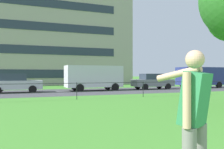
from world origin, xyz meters
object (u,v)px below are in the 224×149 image
(car_silver_center, at_px, (15,83))
(panel_van_left, at_px, (200,76))
(panel_van_right, at_px, (94,77))
(person_thrower, at_px, (194,118))
(car_grey_far_left, at_px, (152,81))

(car_silver_center, xyz_separation_m, panel_van_left, (18.45, 0.21, 0.49))
(panel_van_right, bearing_deg, panel_van_left, 0.35)
(car_silver_center, bearing_deg, panel_van_right, 1.23)
(person_thrower, relative_size, car_silver_center, 0.43)
(panel_van_right, distance_m, car_grey_far_left, 5.98)
(car_silver_center, height_order, car_grey_far_left, same)
(car_grey_far_left, bearing_deg, car_silver_center, -179.54)
(car_silver_center, relative_size, car_grey_far_left, 1.01)
(person_thrower, xyz_separation_m, panel_van_left, (15.28, 17.06, 0.33))
(person_thrower, height_order, panel_van_right, panel_van_right)
(person_thrower, relative_size, car_grey_far_left, 0.43)
(panel_van_right, bearing_deg, person_thrower, -101.06)
(person_thrower, height_order, car_grey_far_left, person_thrower)
(panel_van_right, xyz_separation_m, car_grey_far_left, (5.96, -0.04, -0.49))
(person_thrower, bearing_deg, panel_van_right, 78.94)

